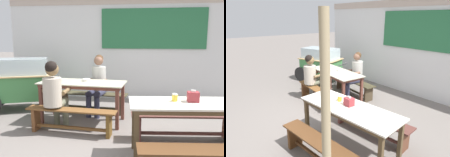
# 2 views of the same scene
# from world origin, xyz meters

# --- Properties ---
(ground_plane) EXTENTS (40.00, 40.00, 0.00)m
(ground_plane) POSITION_xyz_m (0.00, 0.00, 0.00)
(ground_plane) COLOR slate
(backdrop_wall) EXTENTS (6.47, 0.23, 2.62)m
(backdrop_wall) POSITION_xyz_m (0.02, 2.86, 1.38)
(backdrop_wall) COLOR silver
(backdrop_wall) RESTS_ON ground_plane
(dining_table_far) EXTENTS (1.66, 0.80, 0.78)m
(dining_table_far) POSITION_xyz_m (-0.79, 0.91, 0.69)
(dining_table_far) COLOR #BAB89E
(dining_table_far) RESTS_ON ground_plane
(dining_table_near) EXTENTS (1.81, 0.82, 0.78)m
(dining_table_near) POSITION_xyz_m (1.05, -0.29, 0.70)
(dining_table_near) COLOR silver
(dining_table_near) RESTS_ON ground_plane
(bench_far_back) EXTENTS (1.54, 0.44, 0.42)m
(bench_far_back) POSITION_xyz_m (-0.75, 1.51, 0.28)
(bench_far_back) COLOR #403B26
(bench_far_back) RESTS_ON ground_plane
(bench_far_front) EXTENTS (1.57, 0.37, 0.42)m
(bench_far_front) POSITION_xyz_m (-0.84, 0.31, 0.28)
(bench_far_front) COLOR brown
(bench_far_front) RESTS_ON ground_plane
(bench_near_back) EXTENTS (1.66, 0.47, 0.42)m
(bench_near_back) POSITION_xyz_m (0.99, 0.31, 0.28)
(bench_near_back) COLOR brown
(bench_near_back) RESTS_ON ground_plane
(food_cart) EXTENTS (1.85, 1.30, 1.15)m
(food_cart) POSITION_xyz_m (-2.38, 1.49, 0.67)
(food_cart) COLOR #44894A
(food_cart) RESTS_ON ground_plane
(person_left_back_turned) EXTENTS (0.44, 0.55, 1.23)m
(person_left_back_turned) POSITION_xyz_m (-1.16, 0.40, 0.71)
(person_left_back_turned) COLOR #636751
(person_left_back_turned) RESTS_ON ground_plane
(person_center_facing) EXTENTS (0.45, 0.56, 1.25)m
(person_center_facing) POSITION_xyz_m (-0.60, 1.42, 0.69)
(person_center_facing) COLOR #33354D
(person_center_facing) RESTS_ON ground_plane
(tissue_box) EXTENTS (0.14, 0.12, 0.16)m
(tissue_box) POSITION_xyz_m (1.01, -0.25, 0.85)
(tissue_box) COLOR #9A3035
(tissue_box) RESTS_ON dining_table_near
(condiment_jar) EXTENTS (0.08, 0.08, 0.10)m
(condiment_jar) POSITION_xyz_m (0.77, -0.26, 0.83)
(condiment_jar) COLOR yellow
(condiment_jar) RESTS_ON dining_table_near
(soup_bowl) EXTENTS (0.16, 0.16, 0.05)m
(soup_bowl) POSITION_xyz_m (-0.74, 1.00, 0.80)
(soup_bowl) COLOR silver
(soup_bowl) RESTS_ON dining_table_far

